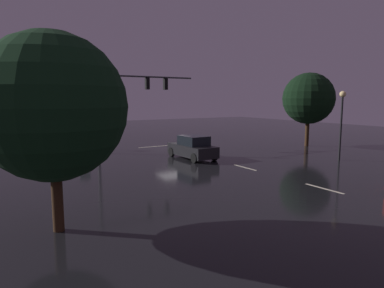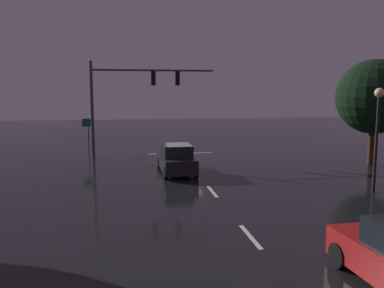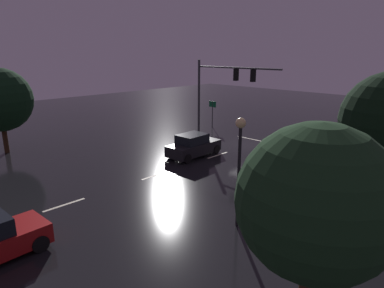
% 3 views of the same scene
% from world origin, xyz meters
% --- Properties ---
extents(ground_plane, '(80.00, 80.00, 0.00)m').
position_xyz_m(ground_plane, '(0.00, 0.00, 0.00)').
color(ground_plane, black).
extents(traffic_signal_assembly, '(8.78, 0.47, 6.86)m').
position_xyz_m(traffic_signal_assembly, '(3.60, -0.63, 4.84)').
color(traffic_signal_assembly, '#383A3D').
rests_on(traffic_signal_assembly, ground_plane).
extents(lane_dash_far, '(0.16, 2.20, 0.01)m').
position_xyz_m(lane_dash_far, '(0.00, 4.00, 0.00)').
color(lane_dash_far, beige).
rests_on(lane_dash_far, ground_plane).
extents(lane_dash_mid, '(0.16, 2.20, 0.01)m').
position_xyz_m(lane_dash_mid, '(0.00, 10.00, 0.00)').
color(lane_dash_mid, beige).
rests_on(lane_dash_mid, ground_plane).
extents(lane_dash_near, '(0.16, 2.20, 0.01)m').
position_xyz_m(lane_dash_near, '(0.00, 16.00, 0.00)').
color(lane_dash_near, beige).
rests_on(lane_dash_near, ground_plane).
extents(stop_bar, '(5.00, 0.16, 0.01)m').
position_xyz_m(stop_bar, '(0.00, -1.82, 0.00)').
color(stop_bar, beige).
rests_on(stop_bar, ground_plane).
extents(car_approaching, '(2.03, 4.42, 1.70)m').
position_xyz_m(car_approaching, '(1.17, 5.42, 0.80)').
color(car_approaching, black).
rests_on(car_approaching, ground_plane).
extents(street_lamp_left_kerb, '(0.44, 0.44, 4.91)m').
position_xyz_m(street_lamp_left_kerb, '(-7.50, 11.43, 3.45)').
color(street_lamp_left_kerb, black).
rests_on(street_lamp_left_kerb, ground_plane).
extents(route_sign, '(0.90, 0.09, 2.71)m').
position_xyz_m(route_sign, '(6.97, -3.25, 1.95)').
color(route_sign, '#383A3D').
rests_on(route_sign, ground_plane).
extents(tree_left_near, '(4.70, 4.70, 6.77)m').
position_xyz_m(tree_left_near, '(-11.47, 5.11, 4.40)').
color(tree_left_near, '#382314').
rests_on(tree_left_near, ground_plane).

